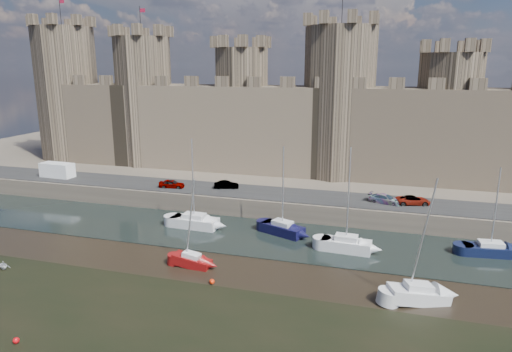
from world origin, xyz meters
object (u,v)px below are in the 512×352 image
at_px(sailboat_0, 194,221).
at_px(sailboat_5, 418,294).
at_px(sailboat_2, 346,244).
at_px(car_2, 385,199).
at_px(car_3, 413,200).
at_px(car_0, 172,184).
at_px(car_1, 226,185).
at_px(sailboat_3, 490,249).
at_px(van, 57,170).
at_px(sailboat_1, 282,228).
at_px(sailboat_4, 192,260).

height_order(sailboat_0, sailboat_5, sailboat_0).
bearing_deg(sailboat_2, car_2, 74.72).
bearing_deg(car_3, car_0, 76.73).
height_order(car_1, sailboat_3, sailboat_3).
relative_size(car_0, sailboat_5, 0.33).
bearing_deg(sailboat_3, car_3, 125.80).
relative_size(car_2, sailboat_3, 0.44).
xyz_separation_m(car_0, van, (-20.19, 0.72, 0.54)).
distance_m(car_1, sailboat_2, 22.04).
height_order(car_0, car_2, car_0).
bearing_deg(sailboat_1, van, -169.49).
xyz_separation_m(car_1, car_3, (25.40, -0.61, 0.02)).
xyz_separation_m(sailboat_3, sailboat_5, (-7.88, -12.55, 0.03)).
distance_m(car_1, sailboat_1, 14.08).
bearing_deg(car_1, car_3, -108.57).
relative_size(sailboat_2, sailboat_5, 1.04).
distance_m(van, sailboat_4, 37.08).
xyz_separation_m(car_0, car_3, (33.10, 1.25, -0.03)).
xyz_separation_m(car_3, sailboat_1, (-14.97, -8.58, -2.26)).
bearing_deg(sailboat_4, sailboat_2, 32.08).
xyz_separation_m(sailboat_1, sailboat_4, (-6.75, -11.19, -0.14)).
bearing_deg(sailboat_4, sailboat_0, 115.24).
height_order(sailboat_4, sailboat_5, sailboat_5).
relative_size(car_0, sailboat_2, 0.32).
distance_m(car_1, sailboat_3, 34.34).
distance_m(car_0, car_2, 29.69).
height_order(car_1, sailboat_2, sailboat_2).
relative_size(car_0, van, 0.69).
bearing_deg(car_1, car_0, 86.40).
distance_m(sailboat_1, sailboat_3, 22.64).
height_order(car_2, car_3, car_2).
height_order(van, sailboat_0, sailboat_0).
bearing_deg(sailboat_1, car_1, 160.98).
xyz_separation_m(car_0, sailboat_4, (11.38, -18.52, -2.43)).
height_order(car_1, van, van).
bearing_deg(sailboat_5, car_1, 117.86).
xyz_separation_m(sailboat_3, sailboat_4, (-29.39, -11.42, -0.06)).
relative_size(sailboat_0, sailboat_1, 1.05).
relative_size(car_2, car_3, 0.98).
relative_size(car_2, sailboat_2, 0.36).
relative_size(sailboat_2, sailboat_3, 1.20).
height_order(car_2, van, van).
bearing_deg(van, sailboat_4, -28.16).
distance_m(car_1, car_2, 22.00).
xyz_separation_m(car_1, van, (-27.89, -1.15, 0.58)).
bearing_deg(sailboat_4, sailboat_5, -0.29).
distance_m(car_2, car_3, 3.44).
xyz_separation_m(car_0, sailboat_0, (7.04, -8.07, -2.27)).
bearing_deg(sailboat_0, sailboat_1, 6.20).
xyz_separation_m(car_3, sailboat_4, (-21.72, -19.77, -2.41)).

